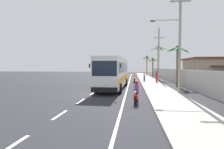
% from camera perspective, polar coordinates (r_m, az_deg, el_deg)
% --- Properties ---
extents(ground_plane, '(160.00, 160.00, 0.00)m').
position_cam_1_polar(ground_plane, '(18.02, -6.26, -6.00)').
color(ground_plane, '#28282D').
extents(sidewalk_kerb, '(3.20, 90.00, 0.14)m').
position_cam_1_polar(sidewalk_kerb, '(27.65, 12.45, -2.97)').
color(sidewalk_kerb, '#A8A399').
rests_on(sidewalk_kerb, ground).
extents(lane_markings, '(3.41, 71.20, 0.01)m').
position_cam_1_polar(lane_markings, '(32.40, 3.18, -2.26)').
color(lane_markings, white).
rests_on(lane_markings, ground).
extents(boundary_wall, '(0.24, 60.00, 2.26)m').
position_cam_1_polar(boundary_wall, '(32.11, 18.49, -0.40)').
color(boundary_wall, '#B2B2AD').
rests_on(boundary_wall, ground).
extents(coach_bus_foreground, '(3.19, 12.05, 3.89)m').
position_cam_1_polar(coach_bus_foreground, '(22.17, 0.57, 0.83)').
color(coach_bus_foreground, white).
rests_on(coach_bus_foreground, ground).
extents(motorcycle_beside_bus, '(0.56, 1.96, 1.62)m').
position_cam_1_polar(motorcycle_beside_bus, '(13.45, 7.54, -6.03)').
color(motorcycle_beside_bus, black).
rests_on(motorcycle_beside_bus, ground).
extents(motorcycle_trailing, '(0.56, 1.96, 1.62)m').
position_cam_1_polar(motorcycle_trailing, '(30.91, 6.86, -1.28)').
color(motorcycle_trailing, black).
rests_on(motorcycle_trailing, ground).
extents(pedestrian_near_kerb, '(0.36, 0.36, 1.67)m').
position_cam_1_polar(pedestrian_near_kerb, '(32.58, 9.94, -0.48)').
color(pedestrian_near_kerb, navy).
rests_on(pedestrian_near_kerb, sidewalk_kerb).
extents(pedestrian_midwalk, '(0.36, 0.36, 1.82)m').
position_cam_1_polar(pedestrian_midwalk, '(30.56, 13.61, -0.53)').
color(pedestrian_midwalk, red).
rests_on(pedestrian_midwalk, sidewalk_kerb).
extents(utility_pole_nearest, '(3.78, 0.24, 10.06)m').
position_cam_1_polar(utility_pole_nearest, '(19.17, 19.91, 10.35)').
color(utility_pole_nearest, '#9E9E99').
rests_on(utility_pole_nearest, ground).
extents(utility_pole_mid, '(1.83, 0.24, 9.61)m').
position_cam_1_polar(utility_pole_mid, '(34.35, 14.21, 6.20)').
color(utility_pole_mid, '#9E9E99').
rests_on(utility_pole_mid, ground).
extents(palm_nearest, '(3.36, 3.28, 7.03)m').
position_cam_1_polar(palm_nearest, '(38.90, 14.14, 5.66)').
color(palm_nearest, brown).
rests_on(palm_nearest, ground).
extents(palm_second, '(3.74, 3.40, 5.13)m').
position_cam_1_polar(palm_second, '(51.91, 12.47, 3.51)').
color(palm_second, brown).
rests_on(palm_second, ground).
extents(palm_third, '(3.16, 3.15, 5.92)m').
position_cam_1_polar(palm_third, '(55.99, 10.71, 4.10)').
color(palm_third, brown).
rests_on(palm_third, ground).
extents(palm_fourth, '(3.07, 2.93, 5.44)m').
position_cam_1_polar(palm_fourth, '(25.73, 19.60, 4.66)').
color(palm_fourth, brown).
rests_on(palm_fourth, ground).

